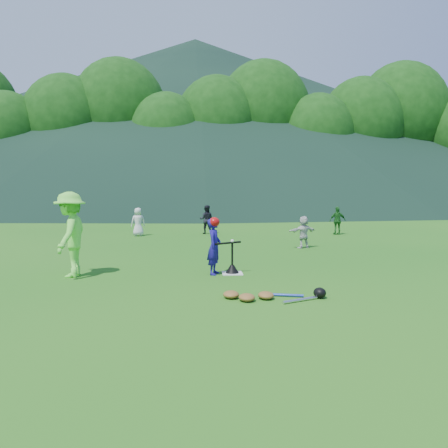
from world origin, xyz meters
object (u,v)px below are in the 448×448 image
object	(u,v)px
batter_child	(214,246)
batting_tee	(232,268)
fielder_a	(138,222)
fielder_c	(338,221)
home_plate	(232,273)
equipment_pile	(266,295)
fielder_b	(206,220)
adult_coach	(70,234)
fielder_d	(304,232)

from	to	relation	value
batter_child	batting_tee	size ratio (longest dim) A/B	1.83
batter_child	fielder_a	bearing A→B (deg)	35.15
fielder_c	home_plate	bearing A→B (deg)	56.36
home_plate	equipment_pile	distance (m)	2.27
equipment_pile	batting_tee	bearing A→B (deg)	99.80
fielder_a	fielder_c	world-z (taller)	fielder_c
fielder_a	fielder_c	size ratio (longest dim) A/B	0.99
fielder_b	equipment_pile	xyz separation A→B (m)	(0.69, -10.45, -0.52)
batting_tee	home_plate	bearing A→B (deg)	0.00
home_plate	fielder_c	size ratio (longest dim) A/B	0.40
batter_child	fielder_c	bearing A→B (deg)	-18.96
fielder_b	fielder_a	bearing A→B (deg)	22.87
adult_coach	equipment_pile	xyz separation A→B (m)	(3.90, -2.20, -0.85)
batter_child	equipment_pile	bearing A→B (deg)	-143.82
home_plate	batting_tee	size ratio (longest dim) A/B	0.66
home_plate	batter_child	distance (m)	0.73
fielder_c	batting_tee	bearing A→B (deg)	56.36
fielder_a	batter_child	bearing A→B (deg)	96.46
batter_child	equipment_pile	world-z (taller)	batter_child
home_plate	fielder_c	world-z (taller)	fielder_c
batting_tee	fielder_b	bearing A→B (deg)	92.10
fielder_a	adult_coach	bearing A→B (deg)	73.96
fielder_d	equipment_pile	xyz separation A→B (m)	(-2.23, -6.10, -0.44)
home_plate	adult_coach	xyz separation A→B (m)	(-3.51, -0.04, 0.91)
batter_child	batting_tee	world-z (taller)	batter_child
batter_child	fielder_d	world-z (taller)	batter_child
fielder_c	fielder_a	bearing A→B (deg)	-1.09
batting_tee	equipment_pile	size ratio (longest dim) A/B	0.38
adult_coach	fielder_a	world-z (taller)	adult_coach
home_plate	fielder_d	size ratio (longest dim) A/B	0.44
batter_child	adult_coach	size ratio (longest dim) A/B	0.68
fielder_a	equipment_pile	world-z (taller)	fielder_a
home_plate	fielder_d	distance (m)	4.70
batter_child	fielder_b	distance (m)	8.25
batter_child	fielder_a	distance (m)	8.10
fielder_c	adult_coach	bearing A→B (deg)	41.51
home_plate	fielder_b	size ratio (longest dim) A/B	0.38
fielder_a	equipment_pile	size ratio (longest dim) A/B	0.62
fielder_d	batting_tee	size ratio (longest dim) A/B	1.50
adult_coach	equipment_pile	size ratio (longest dim) A/B	1.02
batter_child	fielder_d	bearing A→B (deg)	-21.35
adult_coach	batter_child	bearing A→B (deg)	93.39
fielder_d	fielder_b	bearing A→B (deg)	-75.87
fielder_b	home_plate	bearing A→B (deg)	102.83
adult_coach	fielder_b	xyz separation A→B (m)	(3.21, 8.26, -0.33)
fielder_a	fielder_c	xyz separation A→B (m)	(7.96, -0.12, 0.01)
batting_tee	equipment_pile	xyz separation A→B (m)	(0.39, -2.23, -0.06)
adult_coach	fielder_c	world-z (taller)	adult_coach
home_plate	fielder_a	distance (m)	8.22
fielder_d	batting_tee	bearing A→B (deg)	36.13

